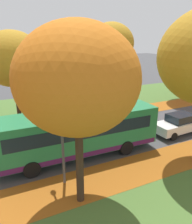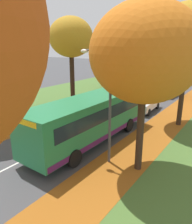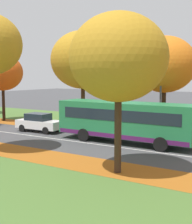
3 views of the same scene
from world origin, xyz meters
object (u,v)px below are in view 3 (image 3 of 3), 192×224
object	(u,v)px
tree_right_mid	(83,60)
bus	(125,120)
car_white_lead	(39,122)
tree_left_near	(118,58)
streetlamp_right	(159,91)
tree_right_near	(165,65)
tree_right_far	(2,73)

from	to	relation	value
tree_right_mid	bus	world-z (taller)	tree_right_mid
tree_right_mid	car_white_lead	xyz separation A→B (m)	(-3.73, 2.15, -5.56)
tree_left_near	streetlamp_right	bearing A→B (deg)	7.05
bus	car_white_lead	distance (m)	8.56
streetlamp_right	bus	bearing A→B (deg)	139.39
tree_right_near	bus	world-z (taller)	tree_right_near
bus	tree_right_far	bearing A→B (deg)	78.67
tree_right_near	streetlamp_right	xyz separation A→B (m)	(-1.91, -0.29, -2.05)
tree_left_near	car_white_lead	world-z (taller)	tree_left_near
streetlamp_right	car_white_lead	bearing A→B (deg)	100.39
tree_left_near	bus	size ratio (longest dim) A/B	0.76
tree_right_mid	tree_right_far	xyz separation A→B (m)	(-0.61, 10.08, -1.11)
bus	tree_right_near	bearing A→B (deg)	-20.37
tree_right_mid	streetlamp_right	size ratio (longest dim) A/B	1.51
tree_right_far	streetlamp_right	world-z (taller)	tree_right_far
bus	car_white_lead	bearing A→B (deg)	88.82
tree_left_near	streetlamp_right	xyz separation A→B (m)	(8.70, 1.08, -2.03)
tree_right_mid	streetlamp_right	bearing A→B (deg)	-102.80
tree_right_mid	car_white_lead	world-z (taller)	tree_right_mid
tree_right_mid	bus	xyz separation A→B (m)	(-3.91, -6.37, -4.67)
tree_right_far	bus	bearing A→B (deg)	-101.33
tree_right_near	streetlamp_right	bearing A→B (deg)	-171.33
tree_right_near	tree_right_far	distance (m)	17.94
tree_right_mid	tree_right_far	distance (m)	10.16
tree_left_near	streetlamp_right	world-z (taller)	tree_left_near
tree_right_near	streetlamp_right	world-z (taller)	tree_right_near
streetlamp_right	car_white_lead	distance (m)	10.85
tree_left_near	tree_right_mid	bearing A→B (deg)	41.11
car_white_lead	streetlamp_right	bearing A→B (deg)	-79.61
tree_right_near	tree_right_mid	size ratio (longest dim) A/B	0.89
tree_right_near	bus	xyz separation A→B (m)	(-3.97, 1.48, -4.09)
tree_left_near	car_white_lead	distance (m)	14.14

